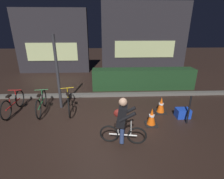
{
  "coord_description": "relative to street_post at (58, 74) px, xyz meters",
  "views": [
    {
      "loc": [
        -0.02,
        -4.37,
        2.77
      ],
      "look_at": [
        0.2,
        0.6,
        0.9
      ],
      "focal_mm": 26.45,
      "sensor_mm": 36.0,
      "label": 1
    }
  ],
  "objects": [
    {
      "name": "hedge_row",
      "position": [
        3.45,
        1.9,
        -0.81
      ],
      "size": [
        4.8,
        0.7,
        0.97
      ],
      "primitive_type": "cube",
      "color": "#19381C",
      "rests_on": "ground"
    },
    {
      "name": "sidewalk_curb",
      "position": [
        1.65,
        1.0,
        -1.23
      ],
      "size": [
        12.0,
        0.24,
        0.12
      ],
      "primitive_type": "cube",
      "color": "#56544F",
      "rests_on": "ground"
    },
    {
      "name": "closed_umbrella",
      "position": [
        4.2,
        -1.15,
        -0.89
      ],
      "size": [
        0.22,
        0.33,
        0.81
      ],
      "primitive_type": "cylinder",
      "rotation": [
        0.0,
        0.37,
        1.05
      ],
      "color": "black",
      "rests_on": "ground"
    },
    {
      "name": "blue_crate",
      "position": [
        4.15,
        -0.9,
        -1.14
      ],
      "size": [
        0.45,
        0.33,
        0.3
      ],
      "primitive_type": "cube",
      "rotation": [
        0.0,
        0.0,
        0.02
      ],
      "color": "#193DB7",
      "rests_on": "ground"
    },
    {
      "name": "ground_plane",
      "position": [
        1.65,
        -1.2,
        -1.29
      ],
      "size": [
        40.0,
        40.0,
        0.0
      ],
      "primitive_type": "plane",
      "color": "black"
    },
    {
      "name": "parked_bike_leftmost",
      "position": [
        -1.53,
        -0.31,
        -0.96
      ],
      "size": [
        0.46,
        1.6,
        0.74
      ],
      "rotation": [
        0.0,
        0.0,
        1.59
      ],
      "color": "black",
      "rests_on": "ground"
    },
    {
      "name": "storefront_left",
      "position": [
        -1.64,
        5.3,
        0.63
      ],
      "size": [
        4.47,
        0.54,
        3.86
      ],
      "color": "#262328",
      "rests_on": "ground"
    },
    {
      "name": "cyclist",
      "position": [
        2.04,
        -2.07,
        -0.66
      ],
      "size": [
        1.18,
        0.58,
        1.25
      ],
      "rotation": [
        0.0,
        0.0,
        -0.16
      ],
      "color": "black",
      "rests_on": "ground"
    },
    {
      "name": "traffic_cone_near",
      "position": [
        3.01,
        -1.3,
        -1.03
      ],
      "size": [
        0.36,
        0.36,
        0.55
      ],
      "color": "black",
      "rests_on": "ground"
    },
    {
      "name": "traffic_cone_far",
      "position": [
        3.54,
        -0.55,
        -1.02
      ],
      "size": [
        0.36,
        0.36,
        0.57
      ],
      "color": "black",
      "rests_on": "ground"
    },
    {
      "name": "storefront_right",
      "position": [
        4.35,
        6.0,
        0.88
      ],
      "size": [
        5.79,
        0.54,
        4.37
      ],
      "color": "#262328",
      "rests_on": "ground"
    },
    {
      "name": "parked_bike_center_left",
      "position": [
        0.33,
        -0.23,
        -0.95
      ],
      "size": [
        0.49,
        1.61,
        0.76
      ],
      "rotation": [
        0.0,
        0.0,
        1.8
      ],
      "color": "black",
      "rests_on": "ground"
    },
    {
      "name": "parked_bike_left_mid",
      "position": [
        -0.59,
        -0.29,
        -0.96
      ],
      "size": [
        0.46,
        1.57,
        0.73
      ],
      "rotation": [
        0.0,
        0.0,
        1.71
      ],
      "color": "black",
      "rests_on": "ground"
    },
    {
      "name": "street_post",
      "position": [
        0.0,
        0.0,
        0.0
      ],
      "size": [
        0.1,
        0.1,
        2.58
      ],
      "primitive_type": "cylinder",
      "color": "#2D2D33",
      "rests_on": "ground"
    }
  ]
}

